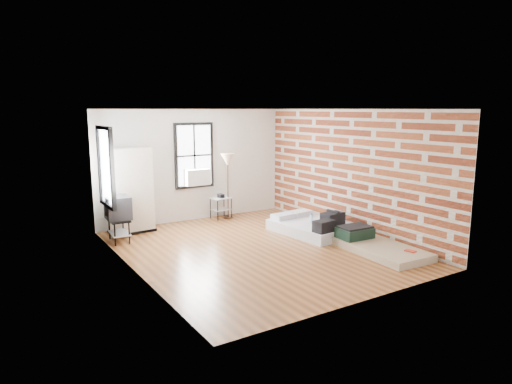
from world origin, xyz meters
TOP-DOWN VIEW (x-y plane):
  - ground at (0.00, 0.00)m, footprint 6.00×6.00m
  - room_shell at (0.23, 0.36)m, footprint 5.02×6.02m
  - mattress_main at (1.75, 0.35)m, footprint 1.51×1.93m
  - mattress_bare at (1.94, -1.37)m, footprint 1.09×1.93m
  - wardrobe at (-1.75, 2.65)m, footprint 1.02×0.64m
  - side_table at (0.61, 2.72)m, footprint 0.53×0.45m
  - floor_lamp at (0.78, 2.65)m, footprint 0.36×0.36m
  - tv_stand at (-2.21, 2.00)m, footprint 0.53×0.73m

SIDE VIEW (x-z plane):
  - ground at x=0.00m, z-range 0.00..0.00m
  - mattress_bare at x=1.94m, z-range -0.08..0.32m
  - mattress_main at x=1.75m, z-range -0.13..0.45m
  - side_table at x=0.61m, z-range 0.11..0.76m
  - tv_stand at x=-2.21m, z-range 0.21..1.20m
  - wardrobe at x=-1.75m, z-range 0.00..1.94m
  - floor_lamp at x=0.78m, z-range 0.60..2.29m
  - room_shell at x=0.23m, z-range 0.33..3.14m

